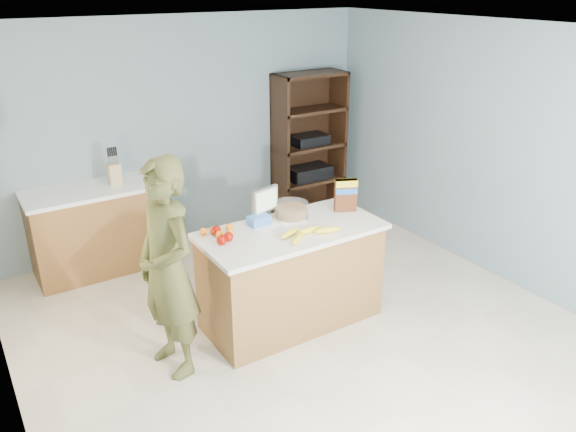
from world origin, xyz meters
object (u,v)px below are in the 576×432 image
cereal_box (346,193)px  counter_peninsula (291,280)px  person (167,270)px  shelving_unit (307,148)px  tv (265,201)px

cereal_box → counter_peninsula: bearing=-172.9°
person → cereal_box: (1.74, 0.12, 0.21)m
shelving_unit → tv: shelving_unit is taller
shelving_unit → person: bearing=-141.8°
tv → shelving_unit: bearing=47.1°
counter_peninsula → tv: 0.72m
counter_peninsula → cereal_box: 0.91m
person → tv: bearing=99.5°
cereal_box → tv: bearing=161.6°
counter_peninsula → shelving_unit: (1.55, 2.05, 0.45)m
person → tv: person is taller
counter_peninsula → person: bearing=-177.6°
shelving_unit → cereal_box: shelving_unit is taller
tv → cereal_box: (0.70, -0.23, 0.01)m
counter_peninsula → cereal_box: bearing=7.1°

